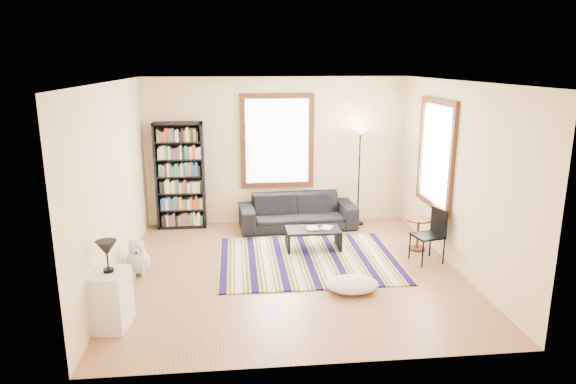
{
  "coord_description": "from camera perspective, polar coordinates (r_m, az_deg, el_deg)",
  "views": [
    {
      "loc": [
        -0.81,
        -7.18,
        3.07
      ],
      "look_at": [
        0.0,
        0.5,
        1.1
      ],
      "focal_mm": 32.0,
      "sensor_mm": 36.0,
      "label": 1
    }
  ],
  "objects": [
    {
      "name": "side_table",
      "position": [
        8.86,
        14.22,
        -4.56
      ],
      "size": [
        0.53,
        0.53,
        0.54
      ],
      "primitive_type": "cylinder",
      "rotation": [
        0.0,
        0.0,
        0.41
      ],
      "color": "#4D2113",
      "rests_on": "floor"
    },
    {
      "name": "window_back",
      "position": [
        9.79,
        -1.21,
        5.67
      ],
      "size": [
        1.2,
        0.06,
        1.6
      ],
      "primitive_type": "cube",
      "color": "white",
      "rests_on": "wall_back"
    },
    {
      "name": "wall_back",
      "position": [
        9.9,
        -1.24,
        4.6
      ],
      "size": [
        5.0,
        0.1,
        2.8
      ],
      "primitive_type": "cube",
      "color": "beige",
      "rests_on": "floor"
    },
    {
      "name": "ceiling",
      "position": [
        7.23,
        0.42,
        12.57
      ],
      "size": [
        5.0,
        5.0,
        0.1
      ],
      "primitive_type": "cube",
      "color": "white",
      "rests_on": "floor"
    },
    {
      "name": "floor_lamp",
      "position": [
        9.85,
        7.88,
        1.63
      ],
      "size": [
        0.32,
        0.32,
        1.86
      ],
      "primitive_type": null,
      "rotation": [
        0.0,
        0.0,
        -0.07
      ],
      "color": "black",
      "rests_on": "floor"
    },
    {
      "name": "floor",
      "position": [
        7.87,
        0.38,
        -9.05
      ],
      "size": [
        5.0,
        5.0,
        0.1
      ],
      "primitive_type": "cube",
      "color": "#A56C4B",
      "rests_on": "ground"
    },
    {
      "name": "wall_right",
      "position": [
        8.1,
        18.65,
        1.65
      ],
      "size": [
        0.1,
        5.0,
        2.8
      ],
      "primitive_type": "cube",
      "color": "beige",
      "rests_on": "floor"
    },
    {
      "name": "table_lamp",
      "position": [
        6.3,
        -19.45,
        -6.78
      ],
      "size": [
        0.3,
        0.3,
        0.38
      ],
      "primitive_type": null,
      "rotation": [
        0.0,
        0.0,
        -0.28
      ],
      "color": "black",
      "rests_on": "white_cabinet"
    },
    {
      "name": "dog",
      "position": [
        7.97,
        -16.38,
        -6.71
      ],
      "size": [
        0.5,
        0.63,
        0.58
      ],
      "primitive_type": null,
      "rotation": [
        0.0,
        0.0,
        0.15
      ],
      "color": "silver",
      "rests_on": "floor"
    },
    {
      "name": "sofa",
      "position": [
        9.7,
        1.06,
        -2.18
      ],
      "size": [
        0.98,
        2.22,
        0.63
      ],
      "primitive_type": "imported",
      "rotation": [
        0.0,
        0.0,
        0.06
      ],
      "color": "black",
      "rests_on": "floor"
    },
    {
      "name": "floor_cushion",
      "position": [
        7.22,
        7.13,
        -10.16
      ],
      "size": [
        0.81,
        0.65,
        0.19
      ],
      "primitive_type": "ellipsoid",
      "rotation": [
        0.0,
        0.0,
        -0.13
      ],
      "color": "beige",
      "rests_on": "floor"
    },
    {
      "name": "bookshelf",
      "position": [
        9.78,
        -11.9,
        1.77
      ],
      "size": [
        0.9,
        0.3,
        2.0
      ],
      "primitive_type": "cube",
      "color": "black",
      "rests_on": "floor"
    },
    {
      "name": "coffee_table",
      "position": [
        8.64,
        2.8,
        -5.25
      ],
      "size": [
        0.99,
        0.68,
        0.36
      ],
      "primitive_type": "cube",
      "rotation": [
        0.0,
        0.0,
        0.22
      ],
      "color": "black",
      "rests_on": "floor"
    },
    {
      "name": "white_cabinet",
      "position": [
        6.51,
        -19.05,
        -11.22
      ],
      "size": [
        0.44,
        0.54,
        0.7
      ],
      "primitive_type": "cube",
      "rotation": [
        0.0,
        0.0,
        -0.12
      ],
      "color": "silver",
      "rests_on": "floor"
    },
    {
      "name": "book_b",
      "position": [
        8.65,
        3.75,
        -3.92
      ],
      "size": [
        0.27,
        0.29,
        0.02
      ],
      "primitive_type": "imported",
      "rotation": [
        0.0,
        0.0,
        -0.48
      ],
      "color": "beige",
      "rests_on": "coffee_table"
    },
    {
      "name": "window_right",
      "position": [
        8.75,
        16.13,
        4.08
      ],
      "size": [
        0.06,
        1.2,
        1.6
      ],
      "primitive_type": "cube",
      "color": "white",
      "rests_on": "wall_right"
    },
    {
      "name": "book_a",
      "position": [
        8.56,
        2.15,
        -4.07
      ],
      "size": [
        0.25,
        0.19,
        0.02
      ],
      "primitive_type": "imported",
      "rotation": [
        0.0,
        0.0,
        0.02
      ],
      "color": "beige",
      "rests_on": "coffee_table"
    },
    {
      "name": "wall_front",
      "position": [
        4.99,
        3.68,
        -5.27
      ],
      "size": [
        5.0,
        0.1,
        2.8
      ],
      "primitive_type": "cube",
      "color": "beige",
      "rests_on": "floor"
    },
    {
      "name": "rug",
      "position": [
        8.24,
        2.25,
        -7.5
      ],
      "size": [
        2.82,
        2.26,
        0.02
      ],
      "primitive_type": "cube",
      "color": "#120B39",
      "rests_on": "floor"
    },
    {
      "name": "wall_left",
      "position": [
        7.57,
        -19.15,
        0.77
      ],
      "size": [
        0.1,
        5.0,
        2.8
      ],
      "primitive_type": "cube",
      "color": "beige",
      "rests_on": "floor"
    },
    {
      "name": "folding_chair",
      "position": [
        8.31,
        15.23,
        -4.72
      ],
      "size": [
        0.5,
        0.49,
        0.86
      ],
      "primitive_type": "cube",
      "rotation": [
        0.0,
        0.0,
        0.23
      ],
      "color": "black",
      "rests_on": "floor"
    }
  ]
}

